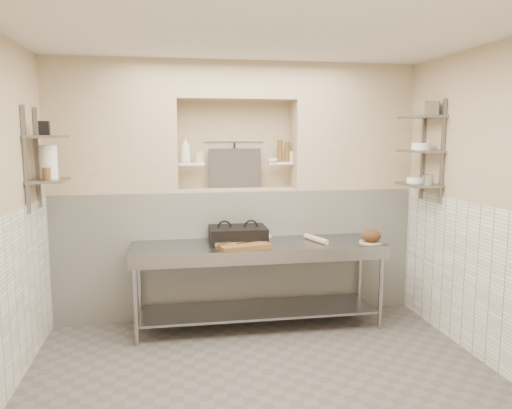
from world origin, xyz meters
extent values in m
cube|color=#4B4742|center=(0.00, 0.00, -0.05)|extent=(4.00, 3.90, 0.10)
cube|color=silver|center=(0.00, 0.00, 2.85)|extent=(4.00, 3.90, 0.10)
cube|color=tan|center=(2.05, 0.00, 1.40)|extent=(0.10, 3.90, 2.80)
cube|color=tan|center=(0.00, 2.00, 1.40)|extent=(4.00, 0.10, 2.80)
cube|color=tan|center=(0.00, -2.00, 1.40)|extent=(4.00, 0.10, 2.80)
cube|color=white|center=(0.00, 1.75, 0.70)|extent=(4.00, 0.40, 1.40)
cube|color=tan|center=(0.00, 1.75, 1.41)|extent=(1.30, 0.40, 0.02)
cube|color=tan|center=(-1.33, 1.75, 2.10)|extent=(1.35, 0.40, 1.40)
cube|color=tan|center=(1.33, 1.75, 2.10)|extent=(1.35, 0.40, 1.40)
cube|color=tan|center=(0.00, 1.75, 2.60)|extent=(1.30, 0.40, 0.40)
cube|color=white|center=(-1.99, 0.00, 0.70)|extent=(0.02, 3.90, 1.40)
cube|color=white|center=(1.99, 0.00, 0.70)|extent=(0.02, 3.90, 1.40)
cube|color=white|center=(-0.50, 1.75, 1.70)|extent=(0.28, 0.16, 0.02)
cube|color=white|center=(0.50, 1.75, 1.70)|extent=(0.28, 0.16, 0.02)
cylinder|color=gray|center=(0.00, 1.92, 1.95)|extent=(0.70, 0.02, 0.02)
cylinder|color=black|center=(0.00, 1.90, 1.78)|extent=(0.02, 0.02, 0.30)
cube|color=#383330|center=(0.00, 1.85, 1.64)|extent=(0.60, 0.08, 0.45)
cube|color=slate|center=(-1.98, 1.25, 1.80)|extent=(0.03, 0.03, 0.95)
cube|color=slate|center=(-1.98, 0.85, 1.80)|extent=(0.03, 0.03, 0.95)
cube|color=slate|center=(-1.84, 1.05, 1.60)|extent=(0.30, 0.50, 0.02)
cube|color=slate|center=(-1.84, 1.05, 2.00)|extent=(0.30, 0.50, 0.03)
cube|color=slate|center=(1.98, 1.25, 1.85)|extent=(0.03, 0.03, 1.05)
cube|color=slate|center=(1.98, 0.85, 1.85)|extent=(0.03, 0.03, 1.05)
cube|color=slate|center=(1.84, 1.05, 1.50)|extent=(0.30, 0.50, 0.02)
cube|color=slate|center=(1.84, 1.05, 1.85)|extent=(0.30, 0.50, 0.02)
cube|color=slate|center=(1.84, 1.05, 2.20)|extent=(0.30, 0.50, 0.03)
cube|color=gray|center=(0.16, 1.20, 0.88)|extent=(2.60, 0.70, 0.04)
cube|color=gray|center=(0.16, 1.20, 0.18)|extent=(2.45, 0.60, 0.03)
cube|color=gray|center=(0.16, 0.87, 0.82)|extent=(2.60, 0.02, 0.12)
cylinder|color=gray|center=(-1.08, 0.91, 0.43)|extent=(0.04, 0.04, 0.86)
cylinder|color=gray|center=(-1.08, 1.49, 0.43)|extent=(0.04, 0.04, 0.86)
cylinder|color=gray|center=(1.40, 0.91, 0.43)|extent=(0.04, 0.04, 0.86)
cylinder|color=gray|center=(1.40, 1.49, 0.43)|extent=(0.04, 0.04, 0.86)
cube|color=black|center=(-0.05, 1.30, 0.95)|extent=(0.60, 0.44, 0.11)
cube|color=black|center=(-0.05, 1.30, 1.03)|extent=(0.60, 0.44, 0.05)
cube|color=brown|center=(-0.04, 1.04, 0.92)|extent=(0.57, 0.46, 0.05)
cube|color=gray|center=(0.02, 1.04, 0.95)|extent=(0.25, 0.12, 0.01)
cylinder|color=gray|center=(-0.23, 1.00, 0.96)|extent=(0.19, 0.23, 0.03)
imported|color=white|center=(0.21, 1.34, 0.93)|extent=(0.23, 0.23, 0.05)
cylinder|color=tan|center=(0.77, 1.18, 0.93)|extent=(0.18, 0.38, 0.06)
cylinder|color=tan|center=(1.31, 1.03, 0.91)|extent=(0.24, 0.24, 0.01)
ellipsoid|color=#4C2D19|center=(1.31, 1.03, 0.98)|extent=(0.21, 0.21, 0.13)
imported|color=white|center=(-0.56, 1.72, 1.85)|extent=(0.11, 0.11, 0.28)
cube|color=tan|center=(-0.41, 1.77, 1.77)|extent=(0.08, 0.08, 0.12)
imported|color=white|center=(0.40, 1.70, 1.73)|extent=(0.17, 0.17, 0.04)
cylinder|color=brown|center=(0.59, 1.76, 1.83)|extent=(0.06, 0.06, 0.23)
cylinder|color=brown|center=(0.50, 1.77, 1.84)|extent=(0.06, 0.06, 0.25)
cylinder|color=white|center=(0.63, 1.79, 1.77)|extent=(0.07, 0.07, 0.12)
cylinder|color=white|center=(-1.84, 1.09, 1.77)|extent=(0.15, 0.15, 0.31)
cylinder|color=brown|center=(-1.84, 0.98, 1.67)|extent=(0.07, 0.07, 0.11)
cube|color=black|center=(-1.84, 1.00, 2.08)|extent=(0.10, 0.10, 0.13)
cylinder|color=white|center=(1.84, 1.13, 1.54)|extent=(0.19, 0.19, 0.06)
cylinder|color=gray|center=(1.84, 0.86, 1.57)|extent=(0.11, 0.11, 0.11)
cylinder|color=white|center=(1.84, 1.04, 1.90)|extent=(0.19, 0.19, 0.07)
cube|color=gray|center=(1.84, 0.99, 2.28)|extent=(0.20, 0.24, 0.14)
camera|label=1|loc=(-0.73, -3.79, 2.01)|focal=35.00mm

